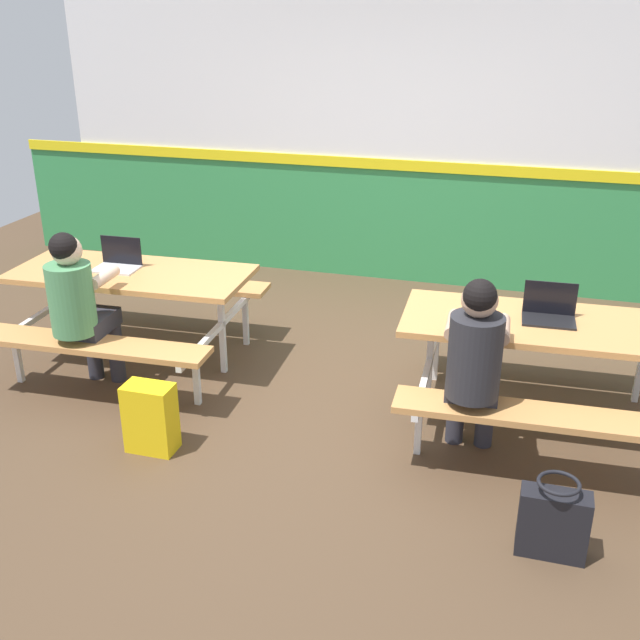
# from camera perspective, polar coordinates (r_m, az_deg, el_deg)

# --- Properties ---
(ground_plane) EXTENTS (10.00, 10.00, 0.02)m
(ground_plane) POSITION_cam_1_polar(r_m,az_deg,el_deg) (5.22, -0.54, -6.40)
(ground_plane) COLOR #4C3826
(accent_backdrop) EXTENTS (8.00, 0.14, 2.60)m
(accent_backdrop) POSITION_cam_1_polar(r_m,az_deg,el_deg) (7.29, 5.71, 12.55)
(accent_backdrop) COLOR #338C4C
(accent_backdrop) RESTS_ON ground
(picnic_table_left) EXTENTS (1.78, 1.62, 0.74)m
(picnic_table_left) POSITION_cam_1_polar(r_m,az_deg,el_deg) (5.73, -14.09, 2.06)
(picnic_table_left) COLOR tan
(picnic_table_left) RESTS_ON ground
(picnic_table_right) EXTENTS (1.78, 1.62, 0.74)m
(picnic_table_right) POSITION_cam_1_polar(r_m,az_deg,el_deg) (4.88, 16.59, -1.92)
(picnic_table_right) COLOR tan
(picnic_table_right) RESTS_ON ground
(student_nearer) EXTENTS (0.37, 0.53, 1.21)m
(student_nearer) POSITION_cam_1_polar(r_m,az_deg,el_deg) (5.28, -17.93, 1.39)
(student_nearer) COLOR #2D2D38
(student_nearer) RESTS_ON ground
(student_further) EXTENTS (0.37, 0.53, 1.21)m
(student_further) POSITION_cam_1_polar(r_m,az_deg,el_deg) (4.31, 11.71, -2.84)
(student_further) COLOR #2D2D38
(student_further) RESTS_ON ground
(laptop_silver) EXTENTS (0.33, 0.23, 0.22)m
(laptop_silver) POSITION_cam_1_polar(r_m,az_deg,el_deg) (5.74, -15.15, 4.27)
(laptop_silver) COLOR silver
(laptop_silver) RESTS_ON picnic_table_left
(laptop_dark) EXTENTS (0.33, 0.23, 0.22)m
(laptop_dark) POSITION_cam_1_polar(r_m,az_deg,el_deg) (4.84, 17.07, 0.54)
(laptop_dark) COLOR black
(laptop_dark) RESTS_ON picnic_table_right
(backpack_dark) EXTENTS (0.30, 0.22, 0.44)m
(backpack_dark) POSITION_cam_1_polar(r_m,az_deg,el_deg) (4.72, -12.75, -7.29)
(backpack_dark) COLOR yellow
(backpack_dark) RESTS_ON ground
(tote_bag_bright) EXTENTS (0.34, 0.21, 0.43)m
(tote_bag_bright) POSITION_cam_1_polar(r_m,az_deg,el_deg) (3.99, 17.35, -14.47)
(tote_bag_bright) COLOR black
(tote_bag_bright) RESTS_ON ground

